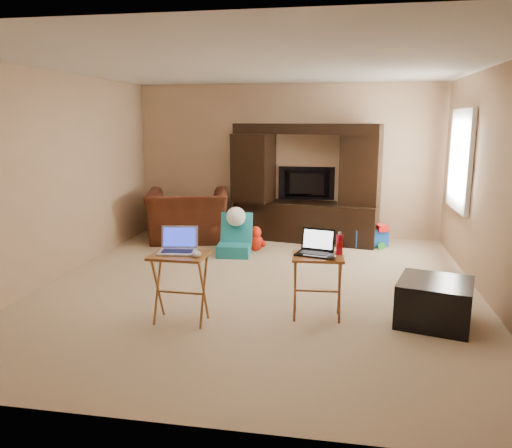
% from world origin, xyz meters
% --- Properties ---
extents(floor, '(5.50, 5.50, 0.00)m').
position_xyz_m(floor, '(0.00, 0.00, 0.00)').
color(floor, '#CEB38F').
rests_on(floor, ground).
extents(ceiling, '(5.50, 5.50, 0.00)m').
position_xyz_m(ceiling, '(0.00, 0.00, 2.50)').
color(ceiling, silver).
rests_on(ceiling, ground).
extents(wall_back, '(5.00, 0.00, 5.00)m').
position_xyz_m(wall_back, '(0.00, 2.75, 1.25)').
color(wall_back, tan).
rests_on(wall_back, ground).
extents(wall_front, '(5.00, 0.00, 5.00)m').
position_xyz_m(wall_front, '(0.00, -2.75, 1.25)').
color(wall_front, tan).
rests_on(wall_front, ground).
extents(wall_left, '(0.00, 5.50, 5.50)m').
position_xyz_m(wall_left, '(-2.50, 0.00, 1.25)').
color(wall_left, tan).
rests_on(wall_left, ground).
extents(wall_right, '(0.00, 5.50, 5.50)m').
position_xyz_m(wall_right, '(2.50, 0.00, 1.25)').
color(wall_right, tan).
rests_on(wall_right, ground).
extents(window_pane, '(0.00, 1.20, 1.20)m').
position_xyz_m(window_pane, '(2.48, 1.55, 1.40)').
color(window_pane, white).
rests_on(window_pane, ground).
extents(window_frame, '(0.06, 1.14, 1.34)m').
position_xyz_m(window_frame, '(2.46, 1.55, 1.40)').
color(window_frame, white).
rests_on(window_frame, ground).
extents(entertainment_center, '(2.35, 0.97, 1.87)m').
position_xyz_m(entertainment_center, '(0.34, 2.43, 0.93)').
color(entertainment_center, black).
rests_on(entertainment_center, floor).
extents(television, '(0.95, 0.16, 0.55)m').
position_xyz_m(television, '(0.34, 2.66, 0.90)').
color(television, black).
rests_on(television, entertainment_center).
extents(recliner, '(1.49, 1.38, 0.81)m').
position_xyz_m(recliner, '(-1.52, 2.09, 0.41)').
color(recliner, '#481A0F').
rests_on(recliner, floor).
extents(child_rocker, '(0.50, 0.56, 0.61)m').
position_xyz_m(child_rocker, '(-0.59, 1.32, 0.31)').
color(child_rocker, '#177683').
rests_on(child_rocker, floor).
extents(plush_toy, '(0.34, 0.29, 0.38)m').
position_xyz_m(plush_toy, '(-0.34, 1.63, 0.19)').
color(plush_toy, red).
rests_on(plush_toy, floor).
extents(push_toy, '(0.62, 0.52, 0.40)m').
position_xyz_m(push_toy, '(1.36, 2.19, 0.20)').
color(push_toy, blue).
rests_on(push_toy, floor).
extents(ottoman, '(0.81, 0.81, 0.43)m').
position_xyz_m(ottoman, '(1.84, -0.74, 0.21)').
color(ottoman, black).
rests_on(ottoman, floor).
extents(tray_table_left, '(0.53, 0.43, 0.68)m').
position_xyz_m(tray_table_left, '(-0.57, -1.14, 0.34)').
color(tray_table_left, '#9C5A25').
rests_on(tray_table_left, floor).
extents(tray_table_right, '(0.52, 0.43, 0.64)m').
position_xyz_m(tray_table_right, '(0.72, -0.81, 0.32)').
color(tray_table_right, '#A15027').
rests_on(tray_table_right, floor).
extents(laptop_left, '(0.39, 0.34, 0.24)m').
position_xyz_m(laptop_left, '(-0.60, -1.11, 0.80)').
color(laptop_left, silver).
rests_on(laptop_left, tray_table_left).
extents(laptop_right, '(0.39, 0.35, 0.24)m').
position_xyz_m(laptop_right, '(0.68, -0.79, 0.76)').
color(laptop_right, black).
rests_on(laptop_right, tray_table_right).
extents(mouse_left, '(0.13, 0.16, 0.06)m').
position_xyz_m(mouse_left, '(-0.38, -1.21, 0.71)').
color(mouse_left, silver).
rests_on(mouse_left, tray_table_left).
extents(mouse_right, '(0.12, 0.15, 0.05)m').
position_xyz_m(mouse_right, '(0.85, -0.93, 0.67)').
color(mouse_right, '#38383C').
rests_on(mouse_right, tray_table_right).
extents(water_bottle, '(0.06, 0.06, 0.20)m').
position_xyz_m(water_bottle, '(0.92, -0.73, 0.74)').
color(water_bottle, red).
rests_on(water_bottle, tray_table_right).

